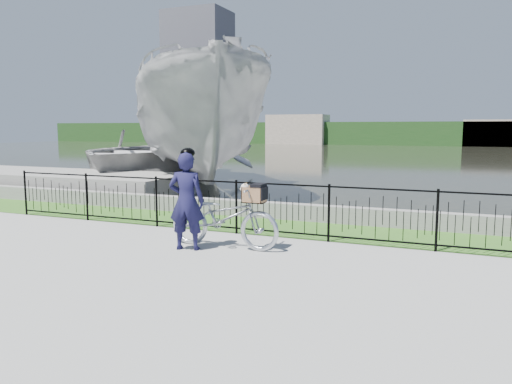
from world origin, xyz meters
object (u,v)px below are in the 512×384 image
at_px(dock, 52,182).
at_px(boat_near, 199,124).
at_px(cyclist, 186,200).
at_px(boat_far, 153,154).
at_px(bicycle_rig, 224,217).

relative_size(dock, boat_near, 0.82).
height_order(cyclist, boat_far, boat_far).
bearing_deg(dock, boat_near, 33.15).
relative_size(dock, cyclist, 5.33).
xyz_separation_m(bicycle_rig, boat_far, (-8.47, 10.07, 0.50)).
bearing_deg(dock, cyclist, -32.20).
bearing_deg(cyclist, dock, 147.80).
bearing_deg(boat_near, dock, -146.85).
height_order(dock, boat_far, boat_far).
bearing_deg(bicycle_rig, boat_near, 121.93).
bearing_deg(boat_near, bicycle_rig, -58.07).
bearing_deg(boat_near, cyclist, -62.33).
bearing_deg(bicycle_rig, dock, 151.30).
xyz_separation_m(dock, boat_far, (0.84, 4.97, 0.74)).
height_order(dock, boat_near, boat_near).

